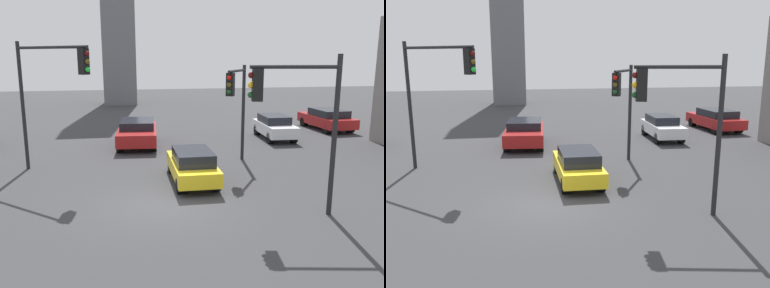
% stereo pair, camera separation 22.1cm
% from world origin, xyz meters
% --- Properties ---
extents(ground_plane, '(99.44, 99.44, 0.00)m').
position_xyz_m(ground_plane, '(0.00, 0.00, 0.00)').
color(ground_plane, '#38383A').
extents(traffic_light_0, '(1.53, 2.25, 4.68)m').
position_xyz_m(traffic_light_0, '(4.01, 4.55, 3.30)').
color(traffic_light_0, black).
rests_on(traffic_light_0, ground_plane).
extents(traffic_light_1, '(2.81, 0.76, 5.17)m').
position_xyz_m(traffic_light_1, '(4.04, -1.65, 3.57)').
color(traffic_light_1, black).
rests_on(traffic_light_1, ground_plane).
extents(traffic_light_2, '(3.26, 3.02, 5.72)m').
position_xyz_m(traffic_light_2, '(-4.17, 4.42, 4.10)').
color(traffic_light_2, black).
rests_on(traffic_light_2, ground_plane).
extents(car_0, '(2.57, 4.91, 1.46)m').
position_xyz_m(car_0, '(-0.32, 9.84, 0.78)').
color(car_0, maroon).
rests_on(car_0, ground_plane).
extents(car_3, '(1.94, 4.14, 1.47)m').
position_xyz_m(car_3, '(8.22, 10.15, 0.78)').
color(car_3, silver).
rests_on(car_3, ground_plane).
extents(car_4, '(2.24, 4.76, 1.46)m').
position_xyz_m(car_4, '(13.10, 12.53, 0.77)').
color(car_4, maroon).
rests_on(car_4, ground_plane).
extents(car_5, '(1.74, 4.08, 1.38)m').
position_xyz_m(car_5, '(1.51, 2.34, 0.72)').
color(car_5, yellow).
rests_on(car_5, ground_plane).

